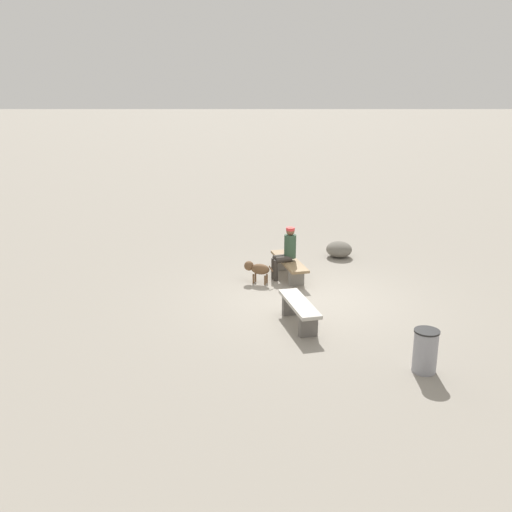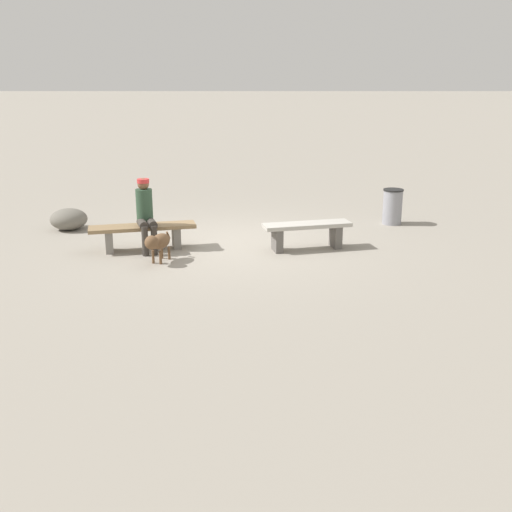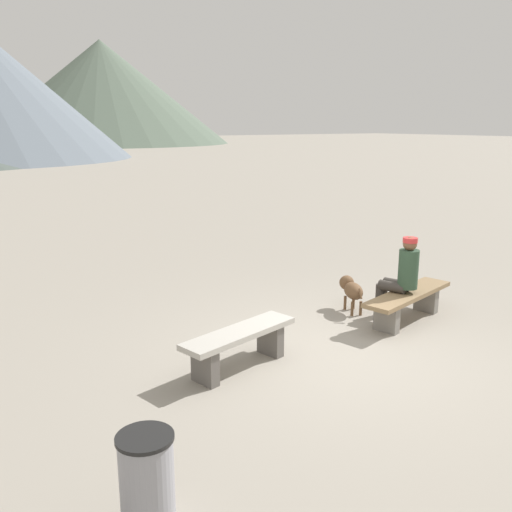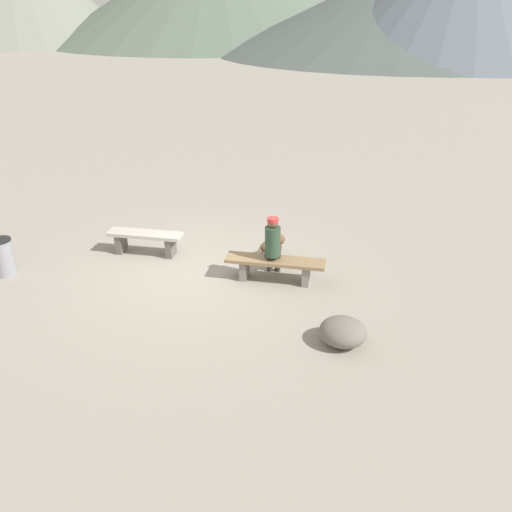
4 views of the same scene
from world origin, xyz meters
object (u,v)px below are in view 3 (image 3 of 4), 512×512
bench_left (240,342)px  bench_right (408,300)px  dog (351,289)px  trash_bin (147,481)px  seated_person (402,274)px

bench_left → bench_right: bearing=-13.1°
dog → trash_bin: bearing=142.1°
bench_right → seated_person: bearing=123.1°
trash_bin → bench_left: bearing=44.8°
bench_right → dog: 0.88m
seated_person → dog: seated_person is taller
dog → bench_left: bearing=128.5°
bench_left → bench_right: (2.92, 0.04, -0.01)m
bench_left → dog: (2.53, 0.82, 0.02)m
seated_person → trash_bin: bearing=-176.0°
bench_left → bench_right: 2.92m
seated_person → trash_bin: 5.20m
bench_left → seated_person: (2.84, 0.11, 0.39)m
bench_right → trash_bin: trash_bin is taller
dog → trash_bin: size_ratio=0.95×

